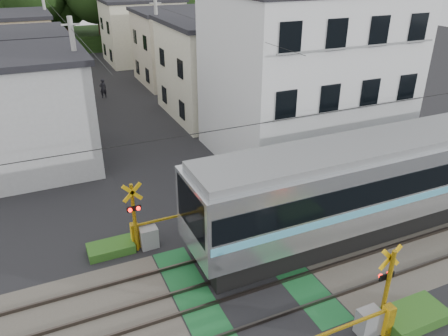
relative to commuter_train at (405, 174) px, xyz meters
name	(u,v)px	position (x,y,z in m)	size (l,w,h in m)	color
ground	(244,284)	(-8.37, -1.20, -2.18)	(120.00, 120.00, 0.00)	black
track_bed	(244,283)	(-8.37, -1.20, -2.14)	(120.00, 120.00, 0.14)	#47423A
commuter_train	(405,174)	(0.00, 0.00, 0.00)	(19.81, 3.12, 4.12)	black
crossing_signal_near	(373,316)	(-5.78, -4.85, -1.46)	(4.74, 0.65, 3.09)	yellow
crossing_signal_far	(146,232)	(-10.95, 2.45, -1.46)	(4.74, 0.65, 3.09)	yellow
apartment_block	(305,75)	(0.13, 8.29, 2.48)	(10.20, 8.36, 9.30)	white
houses_row	(106,57)	(-8.11, 24.72, 1.07)	(22.07, 31.35, 6.80)	#B1B3B6
tree_hill	(68,7)	(-8.28, 47.73, 2.83)	(40.00, 12.70, 10.75)	#193110
catenary	(388,162)	(-2.37, -1.17, 1.52)	(60.00, 5.04, 7.00)	#2D2D33
utility_poles	(94,55)	(-9.42, 21.81, 1.91)	(7.90, 42.00, 8.00)	#A5A5A0
pedestrian	(103,88)	(-8.71, 24.32, -1.38)	(0.58, 0.38, 1.59)	black
weed_patches	(287,269)	(-6.61, -1.29, -1.99)	(10.25, 8.80, 0.40)	#2D5E1E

